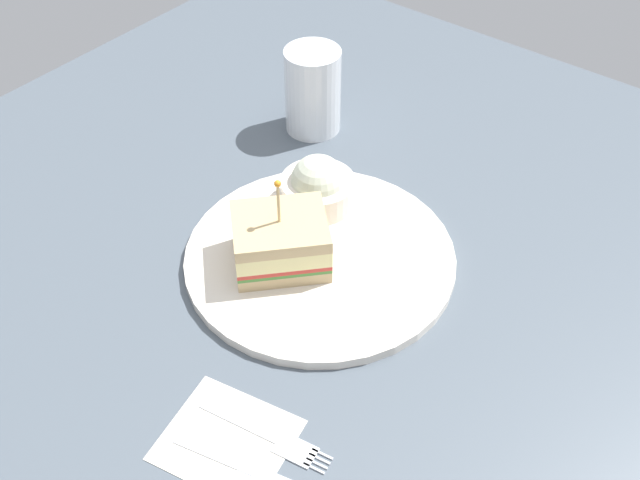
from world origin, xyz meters
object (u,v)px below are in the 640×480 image
(sandwich_half_center, at_px, (280,241))
(knife, at_px, (253,472))
(plate, at_px, (320,257))
(napkin, at_px, (227,440))
(coleslaw_bowl, at_px, (318,186))
(fork, at_px, (278,441))
(drink_glass, at_px, (313,95))

(sandwich_half_center, distance_m, knife, 0.24)
(plate, relative_size, napkin, 2.68)
(coleslaw_bowl, xyz_separation_m, fork, (-0.16, 0.26, -0.03))
(drink_glass, distance_m, fork, 0.46)
(sandwich_half_center, bearing_deg, knife, 124.41)
(drink_glass, distance_m, knife, 0.50)
(fork, distance_m, knife, 0.04)
(sandwich_half_center, bearing_deg, plate, -128.64)
(plate, xyz_separation_m, coleslaw_bowl, (0.05, -0.06, 0.03))
(sandwich_half_center, height_order, drink_glass, sandwich_half_center)
(plate, xyz_separation_m, sandwich_half_center, (0.03, 0.03, 0.03))
(napkin, bearing_deg, sandwich_half_center, -62.66)
(sandwich_half_center, height_order, napkin, sandwich_half_center)
(napkin, xyz_separation_m, fork, (-0.04, -0.03, 0.00))
(plate, relative_size, sandwich_half_center, 2.31)
(sandwich_half_center, bearing_deg, coleslaw_bowl, -74.06)
(coleslaw_bowl, distance_m, drink_glass, 0.16)
(napkin, xyz_separation_m, knife, (-0.04, 0.01, 0.00))
(sandwich_half_center, height_order, coleslaw_bowl, sandwich_half_center)
(plate, relative_size, fork, 2.22)
(fork, bearing_deg, coleslaw_bowl, -58.22)
(napkin, bearing_deg, coleslaw_bowl, -66.35)
(drink_glass, bearing_deg, fork, 124.79)
(sandwich_half_center, distance_m, fork, 0.21)
(coleslaw_bowl, bearing_deg, plate, 129.70)
(sandwich_half_center, relative_size, napkin, 1.16)
(fork, bearing_deg, sandwich_half_center, -50.66)
(drink_glass, xyz_separation_m, napkin, (-0.23, 0.41, -0.05))
(plate, distance_m, knife, 0.25)
(plate, height_order, napkin, plate)
(drink_glass, relative_size, knife, 0.83)
(napkin, distance_m, knife, 0.04)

